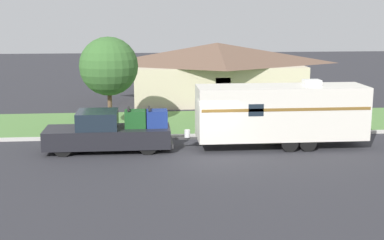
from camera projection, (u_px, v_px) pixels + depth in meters
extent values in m
plane|color=#2D2D33|center=(211.00, 156.00, 24.26)|extent=(120.00, 120.00, 0.00)
cube|color=beige|center=(202.00, 135.00, 27.90)|extent=(80.00, 0.30, 0.14)
cube|color=#568442|center=(195.00, 122.00, 31.47)|extent=(80.00, 7.00, 0.03)
cube|color=beige|center=(217.00, 83.00, 38.45)|extent=(11.77, 6.10, 2.71)
pyramid|color=brown|center=(217.00, 53.00, 38.02)|extent=(12.72, 6.59, 1.52)
cube|color=#4C3828|center=(223.00, 93.00, 35.56)|extent=(1.00, 0.06, 2.10)
cylinder|color=black|center=(63.00, 147.00, 24.09)|extent=(0.87, 0.28, 0.87)
cylinder|color=black|center=(68.00, 138.00, 25.72)|extent=(0.87, 0.28, 0.87)
cylinder|color=black|center=(148.00, 145.00, 24.43)|extent=(0.87, 0.28, 0.87)
cylinder|color=black|center=(148.00, 137.00, 26.06)|extent=(0.87, 0.28, 0.87)
cube|color=black|center=(84.00, 137.00, 24.94)|extent=(3.60, 2.03, 0.86)
cube|color=#19232D|center=(97.00, 120.00, 24.83)|extent=(1.87, 1.87, 0.80)
cube|color=black|center=(146.00, 136.00, 25.20)|extent=(2.21, 2.03, 0.86)
cube|color=#333333|center=(171.00, 142.00, 25.36)|extent=(0.12, 1.83, 0.20)
cube|color=#194C1E|center=(136.00, 119.00, 24.98)|extent=(1.02, 0.85, 0.80)
cube|color=black|center=(128.00, 109.00, 24.86)|extent=(0.10, 0.94, 0.08)
cube|color=navy|center=(157.00, 119.00, 25.07)|extent=(1.02, 0.85, 0.80)
cube|color=black|center=(149.00, 109.00, 24.94)|extent=(0.10, 0.94, 0.08)
cylinder|color=black|center=(290.00, 143.00, 24.90)|extent=(0.80, 0.22, 0.80)
cylinder|color=black|center=(279.00, 134.00, 26.79)|extent=(0.80, 0.22, 0.80)
cylinder|color=black|center=(308.00, 143.00, 24.98)|extent=(0.80, 0.22, 0.80)
cylinder|color=black|center=(296.00, 134.00, 26.87)|extent=(0.80, 0.22, 0.80)
cube|color=silver|center=(281.00, 112.00, 25.56)|extent=(8.06, 2.22, 2.50)
cube|color=brown|center=(287.00, 110.00, 24.41)|extent=(7.90, 0.01, 0.14)
cube|color=#383838|center=(186.00, 138.00, 25.39)|extent=(1.06, 0.12, 0.10)
cylinder|color=silver|center=(187.00, 134.00, 25.35)|extent=(0.28, 0.28, 0.36)
cube|color=silver|center=(312.00, 83.00, 25.41)|extent=(0.80, 0.68, 0.28)
cube|color=#19232D|center=(256.00, 110.00, 24.28)|extent=(0.70, 0.01, 0.56)
cylinder|color=brown|center=(101.00, 125.00, 28.20)|extent=(0.09, 0.09, 1.10)
cube|color=black|center=(100.00, 113.00, 28.06)|extent=(0.48, 0.20, 0.22)
cylinder|color=brown|center=(110.00, 109.00, 29.39)|extent=(0.24, 0.24, 2.32)
sphere|color=#38662D|center=(109.00, 66.00, 28.91)|extent=(3.19, 3.19, 3.19)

